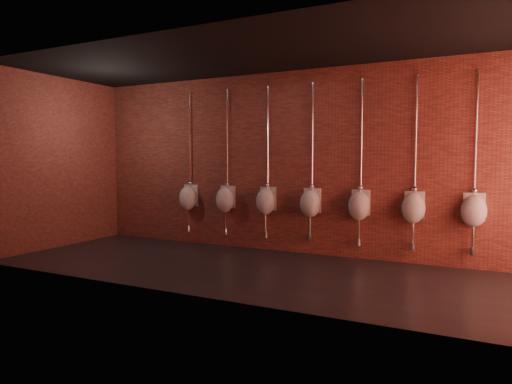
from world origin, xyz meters
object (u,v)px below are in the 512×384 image
urinal_1 (225,199)px  urinal_3 (310,203)px  urinal_4 (359,205)px  urinal_5 (413,207)px  urinal_6 (474,210)px  urinal_2 (266,201)px  urinal_0 (188,197)px

urinal_1 → urinal_3: 1.69m
urinal_3 → urinal_4: (0.85, 0.00, 0.00)m
urinal_5 → urinal_6: 0.85m
urinal_3 → urinal_5: size_ratio=1.00×
urinal_2 → urinal_1: bearing=180.0°
urinal_0 → urinal_3: (2.54, 0.00, 0.00)m
urinal_4 → urinal_6: (1.69, 0.00, 0.00)m
urinal_2 → urinal_5: (2.54, 0.00, 0.00)m
urinal_3 → urinal_5: (1.69, 0.00, 0.00)m
urinal_4 → urinal_5: 0.85m
urinal_5 → urinal_0: bearing=180.0°
urinal_2 → urinal_5: size_ratio=1.00×
urinal_2 → urinal_4: (1.69, 0.00, 0.00)m
urinal_3 → urinal_6: bearing=0.0°
urinal_0 → urinal_3: size_ratio=1.00×
urinal_2 → urinal_3: bearing=0.0°
urinal_2 → urinal_5: 2.54m
urinal_3 → urinal_6: size_ratio=1.00×
urinal_5 → urinal_1: bearing=180.0°
urinal_0 → urinal_4: (3.38, 0.00, 0.00)m
urinal_0 → urinal_4: 3.38m
urinal_2 → urinal_6: size_ratio=1.00×
urinal_0 → urinal_5: 4.23m
urinal_1 → urinal_6: (4.23, 0.00, 0.00)m
urinal_1 → urinal_2: same height
urinal_2 → urinal_6: same height
urinal_2 → urinal_6: 3.38m
urinal_3 → urinal_1: bearing=180.0°
urinal_0 → urinal_2: 1.69m
urinal_2 → urinal_4: bearing=0.0°
urinal_1 → urinal_4: (2.54, 0.00, 0.00)m
urinal_1 → urinal_5: bearing=0.0°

